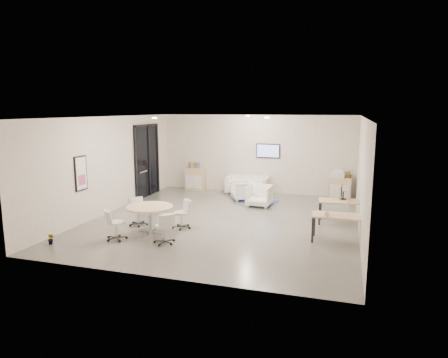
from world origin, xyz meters
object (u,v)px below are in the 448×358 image
at_px(sideboard_right, 340,188).
at_px(armchair_left, 243,190).
at_px(desk_front, 339,218).
at_px(desk_rear, 343,203).
at_px(armchair_right, 259,195).
at_px(sideboard_left, 195,179).
at_px(round_table, 150,209).
at_px(loveseat, 248,185).

height_order(sideboard_right, armchair_left, sideboard_right).
bearing_deg(desk_front, armchair_left, 130.03).
distance_m(armchair_left, desk_rear, 4.32).
bearing_deg(armchair_right, sideboard_left, 149.28).
height_order(sideboard_left, sideboard_right, sideboard_left).
height_order(desk_front, round_table, round_table).
relative_size(sideboard_left, desk_rear, 0.65).
distance_m(sideboard_right, armchair_left, 3.79).
bearing_deg(armchair_left, round_table, -44.65).
bearing_deg(round_table, armchair_right, 60.75).
height_order(armchair_left, desk_rear, armchair_left).
bearing_deg(desk_rear, sideboard_right, 86.75).
xyz_separation_m(armchair_left, round_table, (-1.42, -4.80, 0.30)).
relative_size(armchair_right, desk_rear, 0.58).
distance_m(sideboard_left, round_table, 6.23).
bearing_deg(round_table, loveseat, 77.38).
relative_size(sideboard_left, sideboard_right, 1.15).
relative_size(armchair_right, desk_front, 0.61).
xyz_separation_m(armchair_left, armchair_right, (0.82, -0.80, 0.02)).
bearing_deg(sideboard_right, armchair_right, -141.59).
distance_m(sideboard_left, armchair_right, 3.91).
distance_m(sideboard_left, armchair_left, 2.80).
height_order(armchair_left, desk_front, armchair_left).
relative_size(sideboard_left, loveseat, 0.55).
height_order(desk_rear, round_table, round_table).
xyz_separation_m(loveseat, desk_rear, (3.77, -3.40, 0.31)).
bearing_deg(loveseat, desk_front, -55.69).
bearing_deg(desk_rear, round_table, -158.87).
xyz_separation_m(sideboard_left, loveseat, (2.37, -0.19, -0.12)).
xyz_separation_m(sideboard_left, armchair_right, (3.27, -2.14, -0.05)).
xyz_separation_m(loveseat, desk_front, (3.69, -5.11, 0.29)).
distance_m(sideboard_right, armchair_right, 3.48).
xyz_separation_m(armchair_left, desk_front, (3.60, -3.95, 0.24)).
height_order(armchair_right, desk_rear, armchair_right).
relative_size(desk_rear, desk_front, 1.04).
distance_m(sideboard_left, sideboard_right, 6.00).
xyz_separation_m(sideboard_right, loveseat, (-3.63, -0.20, -0.06)).
distance_m(armchair_right, desk_front, 4.21).
height_order(sideboard_left, armchair_left, sideboard_left).
bearing_deg(desk_rear, desk_front, -98.06).
relative_size(loveseat, desk_rear, 1.18).
bearing_deg(armchair_right, desk_front, -46.05).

